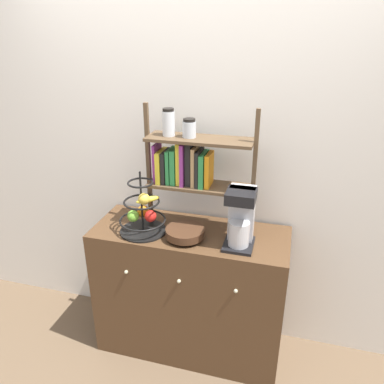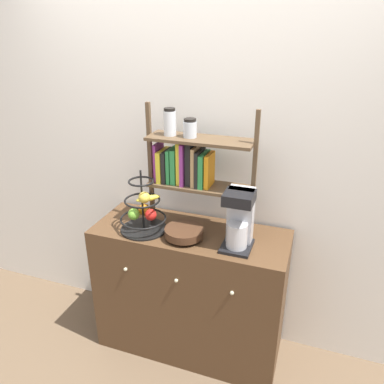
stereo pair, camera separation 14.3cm
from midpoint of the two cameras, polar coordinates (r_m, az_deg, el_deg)
name	(u,v)px [view 1 (the left image)]	position (r m, az deg, el deg)	size (l,w,h in m)	color
ground_plane	(181,369)	(2.76, -3.38, -25.34)	(12.00, 12.00, 0.00)	brown
wall_back	(202,159)	(2.43, -0.22, 4.97)	(7.00, 0.05, 2.60)	silver
sideboard	(190,291)	(2.60, -1.92, -14.88)	(1.22, 0.49, 0.92)	#4C331E
coffee_maker	(241,217)	(2.14, 5.52, -3.91)	(0.17, 0.20, 0.35)	black
fruit_stand	(143,213)	(2.31, -9.29, -3.23)	(0.29, 0.29, 0.40)	black
wooden_bowl	(185,233)	(2.25, -2.91, -6.25)	(0.23, 0.23, 0.07)	#422819
shelf_hutch	(188,162)	(2.21, -2.43, 4.63)	(0.67, 0.20, 0.77)	brown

